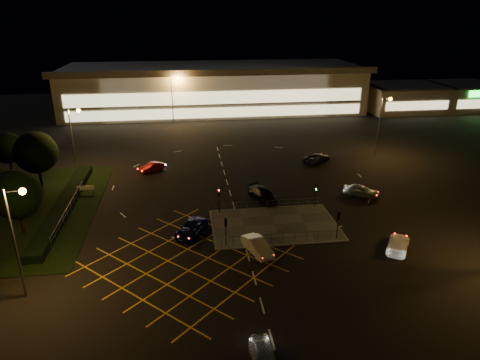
{
  "coord_description": "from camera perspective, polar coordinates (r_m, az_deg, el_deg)",
  "views": [
    {
      "loc": [
        -7.74,
        -44.87,
        22.93
      ],
      "look_at": [
        -0.7,
        7.56,
        2.0
      ],
      "focal_mm": 32.0,
      "sensor_mm": 36.0,
      "label": 1
    }
  ],
  "objects": [
    {
      "name": "pedestrian_island",
      "position": [
        49.56,
        4.6,
        -5.97
      ],
      "size": [
        14.0,
        9.0,
        0.12
      ],
      "primitive_type": "cube",
      "color": "#4C4944",
      "rests_on": "ground"
    },
    {
      "name": "car_circ_red",
      "position": [
        67.07,
        -11.66,
        1.71
      ],
      "size": [
        3.95,
        3.37,
        1.28
      ],
      "primitive_type": "imported",
      "rotation": [
        0.0,
        0.0,
        5.33
      ],
      "color": "maroon",
      "rests_on": "ground"
    },
    {
      "name": "tree_c",
      "position": [
        64.8,
        -25.56,
        3.32
      ],
      "size": [
        5.76,
        5.76,
        7.84
      ],
      "color": "black",
      "rests_on": "ground"
    },
    {
      "name": "car_approach_white",
      "position": [
        47.2,
        20.34,
        -7.98
      ],
      "size": [
        4.35,
        5.17,
        1.42
      ],
      "primitive_type": "imported",
      "rotation": [
        0.0,
        0.0,
        2.56
      ],
      "color": "white",
      "rests_on": "ground"
    },
    {
      "name": "car_left_blue",
      "position": [
        47.51,
        -6.5,
        -6.46
      ],
      "size": [
        4.24,
        5.58,
        1.41
      ],
      "primitive_type": "imported",
      "rotation": [
        0.0,
        0.0,
        5.85
      ],
      "color": "#0D144F",
      "rests_on": "ground"
    },
    {
      "name": "streetlight_far_left",
      "position": [
        94.32,
        -8.81,
        11.34
      ],
      "size": [
        1.78,
        0.56,
        10.03
      ],
      "color": "slate",
      "rests_on": "ground"
    },
    {
      "name": "streetlight_far_right",
      "position": [
        103.57,
        14.4,
        11.83
      ],
      "size": [
        1.78,
        0.56,
        10.03
      ],
      "color": "slate",
      "rests_on": "ground"
    },
    {
      "name": "supermarket",
      "position": [
        108.54,
        -3.53,
        12.2
      ],
      "size": [
        72.0,
        26.5,
        10.5
      ],
      "color": "beige",
      "rests_on": "ground"
    },
    {
      "name": "hedge",
      "position": [
        57.65,
        -22.35,
        -3.04
      ],
      "size": [
        2.0,
        26.0,
        1.0
      ],
      "primitive_type": "cube",
      "color": "black",
      "rests_on": "ground"
    },
    {
      "name": "signal_nw",
      "position": [
        51.31,
        -2.82,
        -2.07
      ],
      "size": [
        0.28,
        0.3,
        3.15
      ],
      "color": "black",
      "rests_on": "pedestrian_island"
    },
    {
      "name": "grass_verge",
      "position": [
        59.35,
        -26.95,
        -3.6
      ],
      "size": [
        18.0,
        30.0,
        0.08
      ],
      "primitive_type": "cube",
      "color": "black",
      "rests_on": "ground"
    },
    {
      "name": "streetlight_ne",
      "position": [
        74.24,
        18.43,
        7.75
      ],
      "size": [
        1.78,
        0.56,
        10.03
      ],
      "color": "slate",
      "rests_on": "ground"
    },
    {
      "name": "tree_e",
      "position": [
        51.78,
        -27.71,
        -1.7
      ],
      "size": [
        5.4,
        5.4,
        7.35
      ],
      "color": "black",
      "rests_on": "ground"
    },
    {
      "name": "car_queue_white",
      "position": [
        43.88,
        2.33,
        -8.8
      ],
      "size": [
        3.01,
        4.81,
        1.5
      ],
      "primitive_type": "imported",
      "rotation": [
        0.0,
        0.0,
        0.34
      ],
      "color": "silver",
      "rests_on": "ground"
    },
    {
      "name": "car_near_silver",
      "position": [
        31.75,
        3.21,
        -22.77
      ],
      "size": [
        1.84,
        4.43,
        1.5
      ],
      "primitive_type": "imported",
      "rotation": [
        0.0,
        0.0,
        6.27
      ],
      "color": "#AEB0B6",
      "rests_on": "ground"
    },
    {
      "name": "retail_unit_a",
      "position": [
        114.23,
        20.91,
        10.25
      ],
      "size": [
        18.8,
        14.8,
        6.35
      ],
      "color": "beige",
      "rests_on": "ground"
    },
    {
      "name": "streetlight_nw",
      "position": [
        66.86,
        -21.2,
        5.95
      ],
      "size": [
        1.78,
        0.56,
        10.03
      ],
      "color": "slate",
      "rests_on": "ground"
    },
    {
      "name": "signal_ne",
      "position": [
        53.54,
        10.08,
        -1.35
      ],
      "size": [
        0.28,
        0.3,
        3.15
      ],
      "color": "black",
      "rests_on": "pedestrian_island"
    },
    {
      "name": "ground",
      "position": [
        50.98,
        1.92,
        -5.16
      ],
      "size": [
        180.0,
        180.0,
        0.0
      ],
      "primitive_type": "plane",
      "color": "black",
      "rests_on": "ground"
    },
    {
      "name": "signal_se",
      "position": [
        46.71,
        12.96,
        -5.13
      ],
      "size": [
        0.28,
        0.3,
        3.15
      ],
      "rotation": [
        0.0,
        0.0,
        3.14
      ],
      "color": "black",
      "rests_on": "pedestrian_island"
    },
    {
      "name": "signal_sw",
      "position": [
        44.14,
        -1.91,
        -6.19
      ],
      "size": [
        0.28,
        0.3,
        3.15
      ],
      "rotation": [
        0.0,
        0.0,
        3.14
      ],
      "color": "black",
      "rests_on": "pedestrian_island"
    },
    {
      "name": "car_far_dkgrey",
      "position": [
        55.69,
        3.08,
        -1.91
      ],
      "size": [
        4.0,
        5.63,
        1.51
      ],
      "primitive_type": "imported",
      "rotation": [
        0.0,
        0.0,
        0.4
      ],
      "color": "black",
      "rests_on": "ground"
    },
    {
      "name": "car_right_silver",
      "position": [
        58.94,
        15.82,
        -1.35
      ],
      "size": [
        4.87,
        4.0,
        1.56
      ],
      "primitive_type": "imported",
      "rotation": [
        0.0,
        0.0,
        1.01
      ],
      "color": "#9D9FA3",
      "rests_on": "ground"
    },
    {
      "name": "tree_d",
      "position": [
        72.49,
        -28.63,
        3.78
      ],
      "size": [
        4.68,
        4.68,
        6.37
      ],
      "color": "black",
      "rests_on": "ground"
    },
    {
      "name": "retail_unit_b",
      "position": [
        122.55,
        27.62,
        9.92
      ],
      "size": [
        14.8,
        14.8,
        6.35
      ],
      "color": "beige",
      "rests_on": "ground"
    },
    {
      "name": "streetlight_sw",
      "position": [
        39.23,
        -27.57,
        -5.72
      ],
      "size": [
        1.78,
        0.56,
        10.03
      ],
      "color": "slate",
      "rests_on": "ground"
    },
    {
      "name": "car_east_grey",
      "position": [
        70.64,
        10.2,
        2.89
      ],
      "size": [
        5.42,
        4.93,
        1.4
      ],
      "primitive_type": "imported",
      "rotation": [
        0.0,
        0.0,
        2.23
      ],
      "color": "black",
      "rests_on": "ground"
    }
  ]
}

